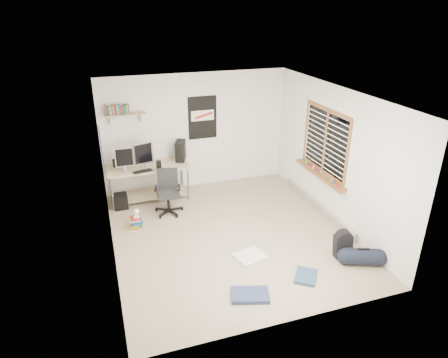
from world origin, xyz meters
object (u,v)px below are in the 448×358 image
object	(u,v)px
backpack	(343,246)
book_stack	(136,219)
office_chair	(168,190)
desk	(149,182)
duffel_bag	(362,257)

from	to	relation	value
backpack	book_stack	bearing A→B (deg)	157.38
office_chair	book_stack	world-z (taller)	office_chair
desk	backpack	distance (m)	4.07
desk	backpack	xyz separation A→B (m)	(2.64, -3.09, -0.16)
desk	duffel_bag	bearing A→B (deg)	-25.53
desk	office_chair	distance (m)	0.80
office_chair	backpack	distance (m)	3.36
desk	office_chair	bearing A→B (deg)	-46.64
office_chair	backpack	size ratio (longest dim) A/B	2.40
desk	backpack	size ratio (longest dim) A/B	4.52
book_stack	office_chair	bearing A→B (deg)	26.73
duffel_bag	book_stack	xyz separation A→B (m)	(-3.25, 2.29, 0.01)
duffel_bag	book_stack	world-z (taller)	duffel_bag
office_chair	book_stack	bearing A→B (deg)	-139.82
office_chair	duffel_bag	size ratio (longest dim) A/B	1.65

